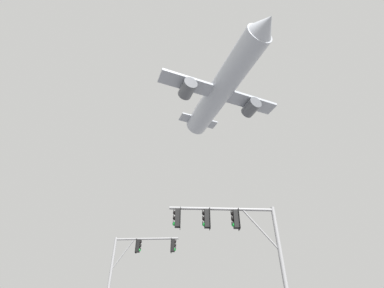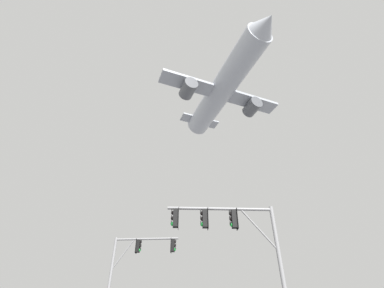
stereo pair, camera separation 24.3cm
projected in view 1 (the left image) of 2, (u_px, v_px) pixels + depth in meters
The scene contains 3 objects.
signal_pole_near at pixel (235, 234), 13.15m from camera, with size 5.48×0.53×6.15m.
signal_pole_far at pixel (134, 261), 19.82m from camera, with size 4.93×0.94×6.63m.
airplane at pixel (222, 89), 49.24m from camera, with size 23.04×29.83×8.25m.
Camera 1 is at (0.01, -4.86, 1.14)m, focal length 25.04 mm.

